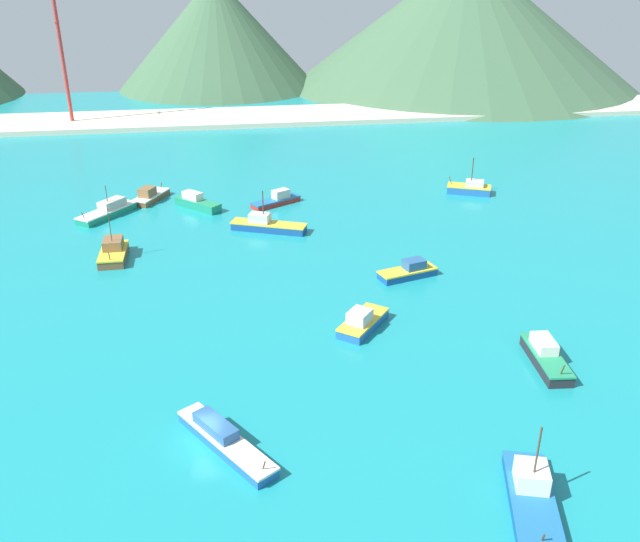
{
  "coord_description": "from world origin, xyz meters",
  "views": [
    {
      "loc": [
        2.48,
        -42.96,
        34.57
      ],
      "look_at": [
        13.8,
        28.88,
        1.0
      ],
      "focal_mm": 37.07,
      "sensor_mm": 36.0,
      "label": 1
    }
  ],
  "objects_px": {
    "fishing_boat_6": "(362,322)",
    "fishing_boat_10": "(150,196)",
    "fishing_boat_4": "(108,211)",
    "fishing_boat_12": "(546,356)",
    "fishing_boat_0": "(224,439)",
    "fishing_boat_11": "(113,252)",
    "fishing_boat_9": "(470,188)",
    "fishing_boat_13": "(409,271)",
    "fishing_boat_7": "(267,225)",
    "fishing_boat_14": "(532,495)",
    "radio_tower": "(60,42)",
    "fishing_boat_1": "(197,202)",
    "fishing_boat_3": "(277,200)"
  },
  "relations": [
    {
      "from": "fishing_boat_0",
      "to": "fishing_boat_6",
      "type": "relative_size",
      "value": 1.44
    },
    {
      "from": "fishing_boat_0",
      "to": "fishing_boat_9",
      "type": "relative_size",
      "value": 1.34
    },
    {
      "from": "radio_tower",
      "to": "fishing_boat_14",
      "type": "bearing_deg",
      "value": -67.77
    },
    {
      "from": "fishing_boat_0",
      "to": "fishing_boat_13",
      "type": "distance_m",
      "value": 36.53
    },
    {
      "from": "fishing_boat_4",
      "to": "fishing_boat_10",
      "type": "bearing_deg",
      "value": 47.93
    },
    {
      "from": "radio_tower",
      "to": "fishing_boat_6",
      "type": "bearing_deg",
      "value": -65.85
    },
    {
      "from": "fishing_boat_1",
      "to": "fishing_boat_13",
      "type": "bearing_deg",
      "value": -49.02
    },
    {
      "from": "fishing_boat_6",
      "to": "fishing_boat_10",
      "type": "distance_m",
      "value": 52.64
    },
    {
      "from": "fishing_boat_12",
      "to": "radio_tower",
      "type": "height_order",
      "value": "radio_tower"
    },
    {
      "from": "fishing_boat_14",
      "to": "radio_tower",
      "type": "xyz_separation_m",
      "value": [
        -54.05,
        132.25,
        18.32
      ]
    },
    {
      "from": "fishing_boat_9",
      "to": "fishing_boat_13",
      "type": "bearing_deg",
      "value": -122.38
    },
    {
      "from": "fishing_boat_1",
      "to": "fishing_boat_12",
      "type": "relative_size",
      "value": 0.93
    },
    {
      "from": "fishing_boat_10",
      "to": "fishing_boat_13",
      "type": "xyz_separation_m",
      "value": [
        33.46,
        -34.65,
        -0.07
      ]
    },
    {
      "from": "fishing_boat_3",
      "to": "fishing_boat_11",
      "type": "height_order",
      "value": "fishing_boat_11"
    },
    {
      "from": "fishing_boat_7",
      "to": "fishing_boat_9",
      "type": "xyz_separation_m",
      "value": [
        34.98,
        11.9,
        0.05
      ]
    },
    {
      "from": "radio_tower",
      "to": "fishing_boat_11",
      "type": "bearing_deg",
      "value": -76.77
    },
    {
      "from": "fishing_boat_9",
      "to": "fishing_boat_11",
      "type": "xyz_separation_m",
      "value": [
        -55.55,
        -18.8,
        0.05
      ]
    },
    {
      "from": "fishing_boat_0",
      "to": "fishing_boat_13",
      "type": "height_order",
      "value": "fishing_boat_13"
    },
    {
      "from": "fishing_boat_6",
      "to": "fishing_boat_7",
      "type": "bearing_deg",
      "value": 103.99
    },
    {
      "from": "fishing_boat_1",
      "to": "fishing_boat_4",
      "type": "relative_size",
      "value": 0.78
    },
    {
      "from": "fishing_boat_9",
      "to": "fishing_boat_13",
      "type": "xyz_separation_m",
      "value": [
        -19.17,
        -30.22,
        -0.13
      ]
    },
    {
      "from": "fishing_boat_3",
      "to": "fishing_boat_6",
      "type": "bearing_deg",
      "value": -83.19
    },
    {
      "from": "fishing_boat_13",
      "to": "fishing_boat_14",
      "type": "relative_size",
      "value": 0.79
    },
    {
      "from": "fishing_boat_7",
      "to": "radio_tower",
      "type": "xyz_separation_m",
      "value": [
        -40.09,
        76.12,
        18.28
      ]
    },
    {
      "from": "fishing_boat_10",
      "to": "fishing_boat_11",
      "type": "relative_size",
      "value": 1.15
    },
    {
      "from": "fishing_boat_0",
      "to": "fishing_boat_13",
      "type": "bearing_deg",
      "value": 50.69
    },
    {
      "from": "fishing_boat_3",
      "to": "fishing_boat_10",
      "type": "bearing_deg",
      "value": 166.03
    },
    {
      "from": "fishing_boat_6",
      "to": "fishing_boat_12",
      "type": "relative_size",
      "value": 0.87
    },
    {
      "from": "fishing_boat_10",
      "to": "fishing_boat_12",
      "type": "height_order",
      "value": "fishing_boat_12"
    },
    {
      "from": "fishing_boat_7",
      "to": "fishing_boat_0",
      "type": "bearing_deg",
      "value": -98.93
    },
    {
      "from": "fishing_boat_9",
      "to": "fishing_boat_1",
      "type": "bearing_deg",
      "value": -179.51
    },
    {
      "from": "fishing_boat_1",
      "to": "radio_tower",
      "type": "distance_m",
      "value": 73.52
    },
    {
      "from": "fishing_boat_7",
      "to": "fishing_boat_14",
      "type": "distance_m",
      "value": 57.83
    },
    {
      "from": "fishing_boat_3",
      "to": "fishing_boat_7",
      "type": "bearing_deg",
      "value": -102.63
    },
    {
      "from": "fishing_boat_4",
      "to": "fishing_boat_12",
      "type": "relative_size",
      "value": 1.19
    },
    {
      "from": "fishing_boat_3",
      "to": "fishing_boat_6",
      "type": "relative_size",
      "value": 1.17
    },
    {
      "from": "fishing_boat_3",
      "to": "fishing_boat_12",
      "type": "distance_m",
      "value": 54.66
    },
    {
      "from": "fishing_boat_0",
      "to": "fishing_boat_11",
      "type": "relative_size",
      "value": 1.44
    },
    {
      "from": "fishing_boat_1",
      "to": "fishing_boat_14",
      "type": "height_order",
      "value": "fishing_boat_14"
    },
    {
      "from": "fishing_boat_4",
      "to": "radio_tower",
      "type": "xyz_separation_m",
      "value": [
        -16.69,
        66.17,
        18.26
      ]
    },
    {
      "from": "fishing_boat_7",
      "to": "radio_tower",
      "type": "distance_m",
      "value": 87.96
    },
    {
      "from": "fishing_boat_6",
      "to": "fishing_boat_14",
      "type": "distance_m",
      "value": 26.98
    },
    {
      "from": "fishing_boat_12",
      "to": "fishing_boat_1",
      "type": "bearing_deg",
      "value": 123.36
    },
    {
      "from": "fishing_boat_10",
      "to": "fishing_boat_13",
      "type": "distance_m",
      "value": 48.17
    },
    {
      "from": "fishing_boat_13",
      "to": "fishing_boat_4",
      "type": "bearing_deg",
      "value": 144.21
    },
    {
      "from": "fishing_boat_4",
      "to": "fishing_boat_12",
      "type": "bearing_deg",
      "value": -46.48
    },
    {
      "from": "fishing_boat_13",
      "to": "fishing_boat_14",
      "type": "xyz_separation_m",
      "value": [
        -1.86,
        -37.8,
        0.04
      ]
    },
    {
      "from": "fishing_boat_3",
      "to": "fishing_boat_7",
      "type": "distance_m",
      "value": 11.59
    },
    {
      "from": "fishing_boat_10",
      "to": "radio_tower",
      "type": "relative_size",
      "value": 0.22
    },
    {
      "from": "fishing_boat_0",
      "to": "fishing_boat_4",
      "type": "relative_size",
      "value": 1.05
    }
  ]
}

